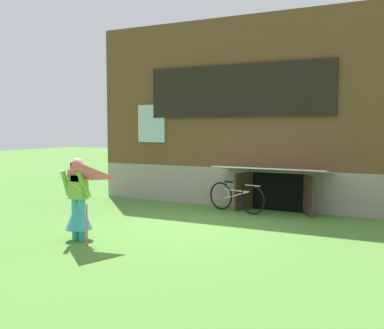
# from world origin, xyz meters

# --- Properties ---
(ground_plane) EXTENTS (60.00, 60.00, 0.00)m
(ground_plane) POSITION_xyz_m (0.00, 0.00, 0.00)
(ground_plane) COLOR #4C7F33
(log_house) EXTENTS (8.65, 5.76, 5.12)m
(log_house) POSITION_xyz_m (0.00, 5.32, 2.56)
(log_house) COLOR gray
(log_house) RESTS_ON ground_plane
(person) EXTENTS (0.61, 0.52, 1.59)m
(person) POSITION_xyz_m (-1.38, -1.80, 0.67)
(person) COLOR teal
(person) RESTS_ON ground_plane
(kite) EXTENTS (0.90, 0.99, 1.44)m
(kite) POSITION_xyz_m (-0.98, -2.34, 1.21)
(kite) COLOR #E54C7F
(kite) RESTS_ON ground_plane
(bicycle_silver) EXTENTS (1.69, 0.50, 0.79)m
(bicycle_silver) POSITION_xyz_m (0.25, 2.31, 0.38)
(bicycle_silver) COLOR black
(bicycle_silver) RESTS_ON ground_plane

